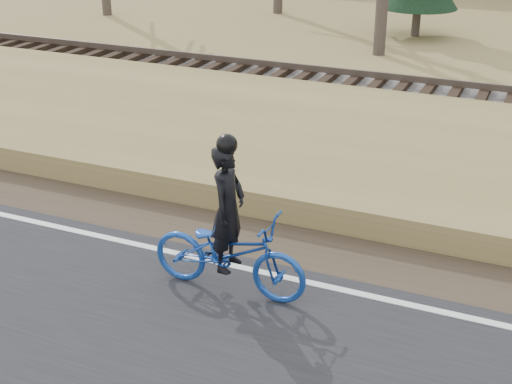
% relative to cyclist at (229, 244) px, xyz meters
% --- Properties ---
extents(ground, '(120.00, 120.00, 0.00)m').
position_rel_cyclist_xyz_m(ground, '(2.64, 0.37, -0.74)').
color(ground, '#967D4C').
rests_on(ground, ground).
extents(edge_line, '(120.00, 0.12, 0.01)m').
position_rel_cyclist_xyz_m(edge_line, '(2.64, 0.57, -0.68)').
color(edge_line, silver).
rests_on(edge_line, road).
extents(shoulder, '(120.00, 1.60, 0.04)m').
position_rel_cyclist_xyz_m(shoulder, '(2.64, 1.57, -0.72)').
color(shoulder, '#473A2B').
rests_on(shoulder, ground).
extents(embankment, '(120.00, 5.00, 0.44)m').
position_rel_cyclist_xyz_m(embankment, '(2.64, 4.57, -0.52)').
color(embankment, '#967D4C').
rests_on(embankment, ground).
extents(ballast, '(120.00, 3.00, 0.45)m').
position_rel_cyclist_xyz_m(ballast, '(2.64, 8.37, -0.52)').
color(ballast, slate).
rests_on(ballast, ground).
extents(railroad, '(120.00, 2.40, 0.29)m').
position_rel_cyclist_xyz_m(railroad, '(2.64, 8.37, -0.21)').
color(railroad, black).
rests_on(railroad, ballast).
extents(cyclist, '(2.11, 0.75, 2.15)m').
position_rel_cyclist_xyz_m(cyclist, '(0.00, 0.00, 0.00)').
color(cyclist, '#153F96').
rests_on(cyclist, road).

